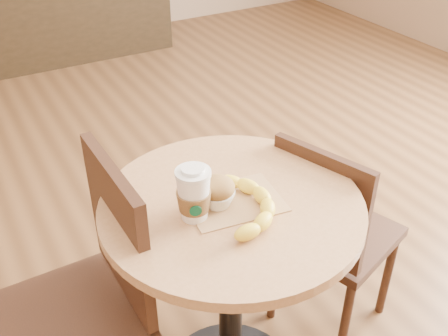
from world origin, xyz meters
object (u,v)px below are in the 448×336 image
muffin (217,192)px  coffee_cup (194,196)px  chair_left (88,300)px  banana (245,203)px  cafe_table (231,266)px  chair_right (330,233)px

muffin → coffee_cup: bearing=-170.1°
chair_left → banana: size_ratio=3.27×
cafe_table → chair_right: bearing=7.6°
chair_left → banana: 0.51m
cafe_table → muffin: size_ratio=8.25×
coffee_cup → muffin: size_ratio=1.59×
chair_left → coffee_cup: (0.27, -0.12, 0.33)m
muffin → chair_right: bearing=6.4°
chair_right → banana: banana is taller
chair_right → cafe_table: bearing=78.9°
cafe_table → banana: banana is taller
chair_right → banana: bearing=85.4°
coffee_cup → banana: 0.13m
cafe_table → muffin: (-0.04, 0.00, 0.27)m
coffee_cup → banana: size_ratio=0.54×
chair_right → coffee_cup: 0.65m
chair_right → banana: size_ratio=2.94×
cafe_table → coffee_cup: 0.31m
chair_right → coffee_cup: (-0.52, -0.06, 0.38)m
chair_left → muffin: 0.47m
chair_right → muffin: (-0.45, -0.05, 0.36)m
muffin → chair_left: bearing=161.9°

